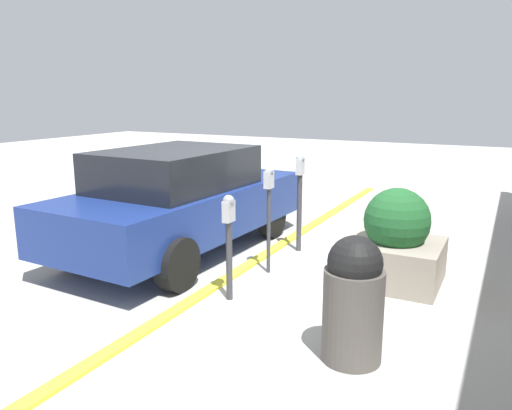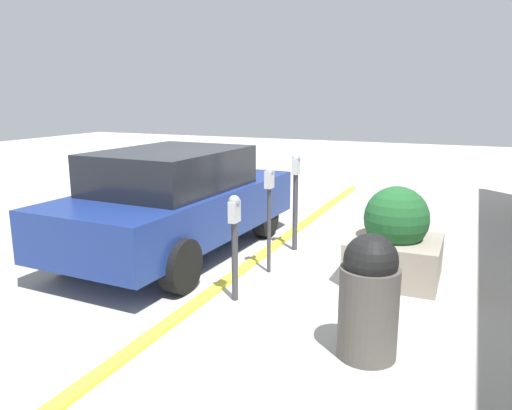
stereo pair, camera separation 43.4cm
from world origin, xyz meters
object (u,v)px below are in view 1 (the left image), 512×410
at_px(parking_meter_second, 269,199).
at_px(planter_box, 396,243).
at_px(parked_car_front, 181,199).
at_px(parking_meter_middle, 300,192).
at_px(trash_bin, 353,299).
at_px(parking_meter_nearest, 229,233).

bearing_deg(parking_meter_second, planter_box, -74.92).
distance_m(planter_box, parked_car_front, 3.23).
relative_size(parking_meter_middle, trash_bin, 1.28).
xyz_separation_m(parking_meter_middle, trash_bin, (-2.83, -1.71, -0.35)).
bearing_deg(trash_bin, parking_meter_nearest, 68.30).
height_order(planter_box, trash_bin, planter_box).
xyz_separation_m(parking_meter_middle, planter_box, (-0.67, -1.62, -0.42)).
height_order(parking_meter_nearest, planter_box, parking_meter_nearest).
bearing_deg(parking_meter_nearest, planter_box, -47.50).
relative_size(parked_car_front, trash_bin, 3.75).
distance_m(parking_meter_second, planter_box, 1.75).
bearing_deg(parking_meter_nearest, parked_car_front, 51.74).
xyz_separation_m(parking_meter_second, parking_meter_middle, (1.10, 0.01, -0.09)).
relative_size(parking_meter_middle, planter_box, 1.22).
xyz_separation_m(parking_meter_second, planter_box, (0.44, -1.62, -0.51)).
height_order(parking_meter_nearest, parking_meter_second, parking_meter_second).
relative_size(parking_meter_nearest, parking_meter_middle, 0.84).
bearing_deg(planter_box, parking_meter_nearest, 132.50).
xyz_separation_m(parking_meter_middle, parked_car_front, (-0.90, 1.58, -0.10)).
relative_size(parking_meter_nearest, parked_car_front, 0.29).
bearing_deg(parking_meter_second, trash_bin, -135.50).
xyz_separation_m(parking_meter_nearest, trash_bin, (-0.68, -1.71, -0.23)).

